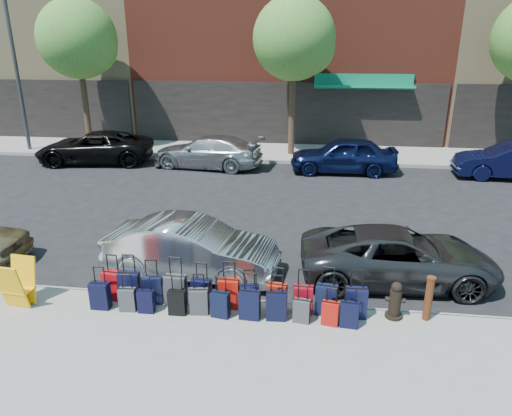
# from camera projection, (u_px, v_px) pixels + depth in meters

# --- Properties ---
(ground) EXTENTS (120.00, 120.00, 0.00)m
(ground) POSITION_uv_depth(u_px,v_px,m) (257.00, 227.00, 13.91)
(ground) COLOR black
(ground) RESTS_ON ground
(sidewalk_near) EXTENTS (60.00, 4.00, 0.15)m
(sidewalk_near) POSITION_uv_depth(u_px,v_px,m) (209.00, 364.00, 7.81)
(sidewalk_near) COLOR gray
(sidewalk_near) RESTS_ON ground
(sidewalk_far) EXTENTS (60.00, 4.00, 0.15)m
(sidewalk_far) POSITION_uv_depth(u_px,v_px,m) (282.00, 152.00, 23.22)
(sidewalk_far) COLOR gray
(sidewalk_far) RESTS_ON ground
(curb_near) EXTENTS (60.00, 0.08, 0.15)m
(curb_near) POSITION_uv_depth(u_px,v_px,m) (230.00, 302.00, 9.70)
(curb_near) COLOR gray
(curb_near) RESTS_ON ground
(curb_far) EXTENTS (60.00, 0.08, 0.15)m
(curb_far) POSITION_uv_depth(u_px,v_px,m) (278.00, 162.00, 21.33)
(curb_far) COLOR gray
(curb_far) RESTS_ON ground
(building_left) EXTENTS (15.00, 12.12, 16.00)m
(building_left) POSITION_uv_depth(u_px,v_px,m) (50.00, 1.00, 29.94)
(building_left) COLOR #98845D
(building_left) RESTS_ON ground
(tree_left) EXTENTS (3.80, 3.80, 7.27)m
(tree_left) POSITION_uv_depth(u_px,v_px,m) (81.00, 41.00, 22.14)
(tree_left) COLOR black
(tree_left) RESTS_ON sidewalk_far
(tree_center) EXTENTS (3.80, 3.80, 7.27)m
(tree_center) POSITION_uv_depth(u_px,v_px,m) (297.00, 41.00, 20.88)
(tree_center) COLOR black
(tree_center) RESTS_ON sidewalk_far
(streetlight) EXTENTS (2.59, 0.18, 8.00)m
(streetlight) POSITION_uv_depth(u_px,v_px,m) (18.00, 58.00, 22.10)
(streetlight) COLOR #333338
(streetlight) RESTS_ON sidewalk_far
(suitcase_front_0) EXTENTS (0.44, 0.27, 1.00)m
(suitcase_front_0) POSITION_uv_depth(u_px,v_px,m) (113.00, 285.00, 9.60)
(suitcase_front_0) COLOR #A70A12
(suitcase_front_0) RESTS_ON sidewalk_near
(suitcase_front_1) EXTENTS (0.44, 0.26, 1.03)m
(suitcase_front_1) POSITION_uv_depth(u_px,v_px,m) (130.00, 286.00, 9.54)
(suitcase_front_1) COLOR black
(suitcase_front_1) RESTS_ON sidewalk_near
(suitcase_front_2) EXTENTS (0.44, 0.30, 0.97)m
(suitcase_front_2) POSITION_uv_depth(u_px,v_px,m) (152.00, 290.00, 9.45)
(suitcase_front_2) COLOR black
(suitcase_front_2) RESTS_ON sidewalk_near
(suitcase_front_3) EXTENTS (0.44, 0.25, 1.05)m
(suitcase_front_3) POSITION_uv_depth(u_px,v_px,m) (176.00, 290.00, 9.38)
(suitcase_front_3) COLOR #35363A
(suitcase_front_3) RESTS_ON sidewalk_near
(suitcase_front_4) EXTENTS (0.41, 0.26, 0.95)m
(suitcase_front_4) POSITION_uv_depth(u_px,v_px,m) (201.00, 292.00, 9.37)
(suitcase_front_4) COLOR black
(suitcase_front_4) RESTS_ON sidewalk_near
(suitcase_front_5) EXTENTS (0.42, 0.23, 1.00)m
(suitcase_front_5) POSITION_uv_depth(u_px,v_px,m) (229.00, 293.00, 9.29)
(suitcase_front_5) COLOR #B0140B
(suitcase_front_5) RESTS_ON sidewalk_near
(suitcase_front_6) EXTENTS (0.40, 0.26, 0.88)m
(suitcase_front_6) POSITION_uv_depth(u_px,v_px,m) (250.00, 297.00, 9.21)
(suitcase_front_6) COLOR black
(suitcase_front_6) RESTS_ON sidewalk_near
(suitcase_front_7) EXTENTS (0.41, 0.27, 0.93)m
(suitcase_front_7) POSITION_uv_depth(u_px,v_px,m) (277.00, 297.00, 9.19)
(suitcase_front_7) COLOR #B21E0B
(suitcase_front_7) RESTS_ON sidewalk_near
(suitcase_front_8) EXTENTS (0.39, 0.22, 0.93)m
(suitcase_front_8) POSITION_uv_depth(u_px,v_px,m) (303.00, 299.00, 9.11)
(suitcase_front_8) COLOR maroon
(suitcase_front_8) RESTS_ON sidewalk_near
(suitcase_front_9) EXTENTS (0.45, 0.30, 1.02)m
(suitcase_front_9) POSITION_uv_depth(u_px,v_px,m) (326.00, 300.00, 9.04)
(suitcase_front_9) COLOR black
(suitcase_front_9) RESTS_ON sidewalk_near
(suitcase_front_10) EXTENTS (0.43, 0.25, 1.01)m
(suitcase_front_10) POSITION_uv_depth(u_px,v_px,m) (356.00, 303.00, 8.95)
(suitcase_front_10) COLOR black
(suitcase_front_10) RESTS_ON sidewalk_near
(suitcase_back_0) EXTENTS (0.38, 0.22, 0.91)m
(suitcase_back_0) POSITION_uv_depth(u_px,v_px,m) (100.00, 295.00, 9.26)
(suitcase_back_0) COLOR black
(suitcase_back_0) RESTS_ON sidewalk_near
(suitcase_back_1) EXTENTS (0.35, 0.22, 0.79)m
(suitcase_back_1) POSITION_uv_depth(u_px,v_px,m) (128.00, 299.00, 9.20)
(suitcase_back_1) COLOR #3A3A3F
(suitcase_back_1) RESTS_ON sidewalk_near
(suitcase_back_2) EXTENTS (0.32, 0.19, 0.77)m
(suitcase_back_2) POSITION_uv_depth(u_px,v_px,m) (146.00, 301.00, 9.14)
(suitcase_back_2) COLOR black
(suitcase_back_2) RESTS_ON sidewalk_near
(suitcase_back_3) EXTENTS (0.35, 0.21, 0.82)m
(suitcase_back_3) POSITION_uv_depth(u_px,v_px,m) (177.00, 302.00, 9.07)
(suitcase_back_3) COLOR black
(suitcase_back_3) RESTS_ON sidewalk_near
(suitcase_back_4) EXTENTS (0.38, 0.25, 0.85)m
(suitcase_back_4) POSITION_uv_depth(u_px,v_px,m) (199.00, 301.00, 9.08)
(suitcase_back_4) COLOR #353439
(suitcase_back_4) RESTS_ON sidewalk_near
(suitcase_back_5) EXTENTS (0.39, 0.27, 0.85)m
(suitcase_back_5) POSITION_uv_depth(u_px,v_px,m) (220.00, 304.00, 8.98)
(suitcase_back_5) COLOR black
(suitcase_back_5) RESTS_ON sidewalk_near
(suitcase_back_6) EXTENTS (0.42, 0.26, 0.96)m
(suitcase_back_6) POSITION_uv_depth(u_px,v_px,m) (250.00, 304.00, 8.92)
(suitcase_back_6) COLOR black
(suitcase_back_6) RESTS_ON sidewalk_near
(suitcase_back_7) EXTENTS (0.40, 0.25, 0.93)m
(suitcase_back_7) POSITION_uv_depth(u_px,v_px,m) (276.00, 306.00, 8.89)
(suitcase_back_7) COLOR black
(suitcase_back_7) RESTS_ON sidewalk_near
(suitcase_back_8) EXTENTS (0.34, 0.23, 0.76)m
(suitcase_back_8) POSITION_uv_depth(u_px,v_px,m) (302.00, 311.00, 8.82)
(suitcase_back_8) COLOR #3A3A3F
(suitcase_back_8) RESTS_ON sidewalk_near
(suitcase_back_9) EXTENTS (0.35, 0.24, 0.77)m
(suitcase_back_9) POSITION_uv_depth(u_px,v_px,m) (330.00, 313.00, 8.73)
(suitcase_back_9) COLOR #B3120B
(suitcase_back_9) RESTS_ON sidewalk_near
(suitcase_back_10) EXTENTS (0.36, 0.23, 0.82)m
(suitcase_back_10) POSITION_uv_depth(u_px,v_px,m) (349.00, 314.00, 8.66)
(suitcase_back_10) COLOR black
(suitcase_back_10) RESTS_ON sidewalk_near
(fire_hydrant) EXTENTS (0.39, 0.35, 0.77)m
(fire_hydrant) POSITION_uv_depth(u_px,v_px,m) (395.00, 301.00, 8.93)
(fire_hydrant) COLOR black
(fire_hydrant) RESTS_ON sidewalk_near
(bollard) EXTENTS (0.17, 0.17, 0.93)m
(bollard) POSITION_uv_depth(u_px,v_px,m) (429.00, 298.00, 8.81)
(bollard) COLOR #38190C
(bollard) RESTS_ON sidewalk_near
(display_rack) EXTENTS (0.61, 0.66, 1.00)m
(display_rack) POSITION_uv_depth(u_px,v_px,m) (17.00, 284.00, 9.30)
(display_rack) COLOR #FFB70E
(display_rack) RESTS_ON sidewalk_near
(car_near_1) EXTENTS (4.24, 1.82, 1.36)m
(car_near_1) POSITION_uv_depth(u_px,v_px,m) (191.00, 248.00, 10.83)
(car_near_1) COLOR silver
(car_near_1) RESTS_ON ground
(car_near_2) EXTENTS (4.62, 2.32, 1.25)m
(car_near_2) POSITION_uv_depth(u_px,v_px,m) (398.00, 256.00, 10.56)
(car_near_2) COLOR #333336
(car_near_2) RESTS_ON ground
(car_far_0) EXTENTS (5.56, 3.13, 1.47)m
(car_far_0) POSITION_uv_depth(u_px,v_px,m) (95.00, 147.00, 21.26)
(car_far_0) COLOR black
(car_far_0) RESTS_ON ground
(car_far_1) EXTENTS (5.16, 2.64, 1.43)m
(car_far_1) POSITION_uv_depth(u_px,v_px,m) (207.00, 152.00, 20.47)
(car_far_1) COLOR #AFB1B6
(car_far_1) RESTS_ON ground
(car_far_2) EXTENTS (4.56, 1.94, 1.54)m
(car_far_2) POSITION_uv_depth(u_px,v_px,m) (343.00, 155.00, 19.59)
(car_far_2) COLOR #0C1438
(car_far_2) RESTS_ON ground
(car_far_3) EXTENTS (4.53, 1.80, 1.47)m
(car_far_3) POSITION_uv_depth(u_px,v_px,m) (512.00, 161.00, 18.70)
(car_far_3) COLOR #0B0F34
(car_far_3) RESTS_ON ground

